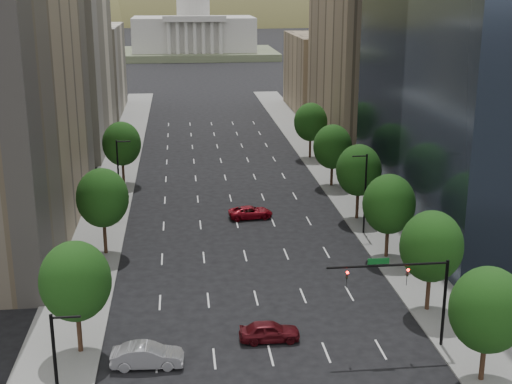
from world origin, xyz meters
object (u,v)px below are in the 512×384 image
object	(u,v)px
capitol	(194,33)
car_maroon	(269,331)
car_red_far	(251,212)
traffic_signal	(413,285)
car_silver	(147,356)

from	to	relation	value
capitol	car_maroon	world-z (taller)	capitol
capitol	car_red_far	distance (m)	188.09
car_maroon	car_red_far	bearing A→B (deg)	-2.56
traffic_signal	car_red_far	size ratio (longest dim) A/B	1.78
traffic_signal	capitol	distance (m)	219.99
car_red_far	car_maroon	bearing A→B (deg)	171.04
capitol	traffic_signal	bearing A→B (deg)	-87.26
traffic_signal	car_maroon	world-z (taller)	traffic_signal
car_maroon	traffic_signal	bearing A→B (deg)	-102.05
capitol	car_silver	xyz separation A→B (m)	(-8.97, -220.23, -7.73)
capitol	car_maroon	distance (m)	217.55
car_maroon	car_silver	distance (m)	9.59
capitol	car_red_far	size ratio (longest dim) A/B	11.71
traffic_signal	car_maroon	distance (m)	11.45
car_silver	capitol	bearing A→B (deg)	0.50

